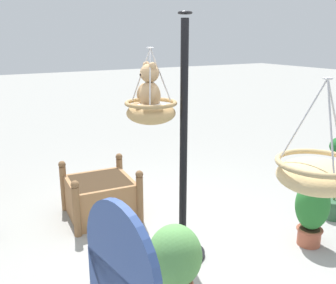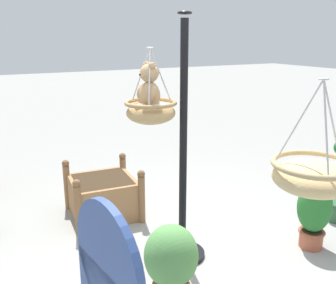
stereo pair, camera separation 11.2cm
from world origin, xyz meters
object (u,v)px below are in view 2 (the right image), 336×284
(teddy_bear, at_px, (148,90))
(potted_plant_bushy_green, at_px, (314,212))
(hanging_basket_left_high, at_px, (313,175))
(wooden_planter_box, at_px, (103,195))
(display_pole_central, at_px, (183,190))
(potted_plant_broad_leaf, at_px, (171,264))
(hanging_basket_with_teddy, at_px, (151,111))

(teddy_bear, xyz_separation_m, potted_plant_bushy_green, (-0.63, -1.51, -1.24))
(hanging_basket_left_high, height_order, wooden_planter_box, hanging_basket_left_high)
(wooden_planter_box, height_order, potted_plant_bushy_green, potted_plant_bushy_green)
(display_pole_central, bearing_deg, wooden_planter_box, 17.72)
(teddy_bear, bearing_deg, hanging_basket_left_high, -162.00)
(potted_plant_bushy_green, bearing_deg, display_pole_central, 68.68)
(display_pole_central, height_order, teddy_bear, display_pole_central)
(hanging_basket_left_high, distance_m, wooden_planter_box, 2.74)
(display_pole_central, bearing_deg, teddy_bear, 61.09)
(potted_plant_bushy_green, height_order, potted_plant_broad_leaf, potted_plant_broad_leaf)
(display_pole_central, height_order, hanging_basket_with_teddy, display_pole_central)
(teddy_bear, bearing_deg, display_pole_central, -118.91)
(hanging_basket_with_teddy, xyz_separation_m, wooden_planter_box, (1.06, 0.14, -1.19))
(teddy_bear, xyz_separation_m, wooden_planter_box, (1.06, 0.11, -1.37))
(hanging_basket_with_teddy, distance_m, wooden_planter_box, 1.60)
(display_pole_central, height_order, potted_plant_bushy_green, display_pole_central)
(wooden_planter_box, distance_m, potted_plant_broad_leaf, 1.85)
(teddy_bear, distance_m, potted_plant_broad_leaf, 1.46)
(wooden_planter_box, relative_size, potted_plant_broad_leaf, 1.18)
(potted_plant_broad_leaf, bearing_deg, potted_plant_bushy_green, -84.89)
(hanging_basket_with_teddy, distance_m, potted_plant_bushy_green, 1.93)
(teddy_bear, bearing_deg, hanging_basket_with_teddy, -90.00)
(hanging_basket_with_teddy, xyz_separation_m, potted_plant_bushy_green, (-0.63, -1.49, -1.05))
(hanging_basket_left_high, relative_size, potted_plant_bushy_green, 1.03)
(hanging_basket_with_teddy, xyz_separation_m, potted_plant_broad_leaf, (-0.79, 0.22, -1.02))
(teddy_bear, xyz_separation_m, hanging_basket_left_high, (-1.44, -0.47, -0.40))
(hanging_basket_with_teddy, xyz_separation_m, teddy_bear, (0.00, 0.02, 0.19))
(display_pole_central, bearing_deg, hanging_basket_left_high, -171.33)
(display_pole_central, relative_size, hanging_basket_with_teddy, 3.42)
(hanging_basket_with_teddy, relative_size, teddy_bear, 1.56)
(display_pole_central, bearing_deg, potted_plant_bushy_green, -111.32)
(hanging_basket_left_high, relative_size, potted_plant_broad_leaf, 1.01)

